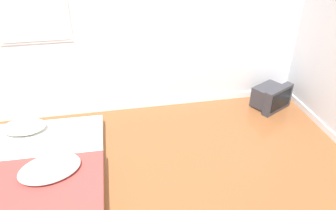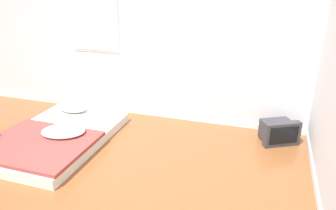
% 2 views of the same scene
% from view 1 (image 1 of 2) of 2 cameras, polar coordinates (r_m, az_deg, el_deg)
% --- Properties ---
extents(wall_back, '(7.39, 0.08, 2.60)m').
position_cam_1_polar(wall_back, '(4.35, -8.28, 14.29)').
color(wall_back, silver).
rests_on(wall_back, ground_plane).
extents(mattress_bed, '(1.44, 2.08, 0.29)m').
position_cam_1_polar(mattress_bed, '(3.76, -22.16, -11.73)').
color(mattress_bed, silver).
rests_on(mattress_bed, ground_plane).
extents(crt_tv, '(0.60, 0.55, 0.37)m').
position_cam_1_polar(crt_tv, '(4.98, 17.52, 1.36)').
color(crt_tv, '#333338').
rests_on(crt_tv, ground_plane).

